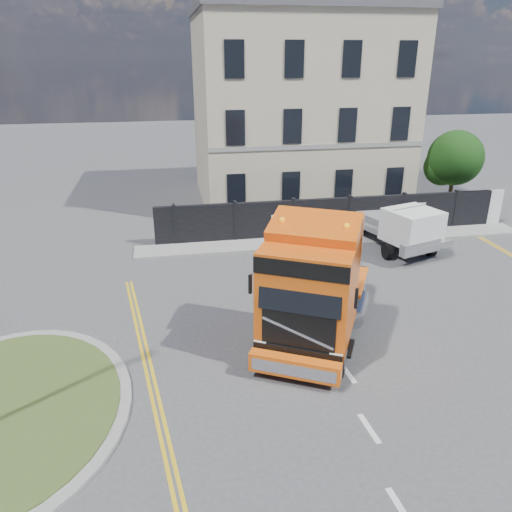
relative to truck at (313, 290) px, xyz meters
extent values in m
plane|color=#424244|center=(-2.07, 0.97, -1.90)|extent=(120.00, 120.00, 0.00)
cube|color=black|center=(3.93, 9.97, -0.90)|extent=(18.00, 0.25, 2.00)
cube|color=silver|center=(12.43, 9.97, -0.90)|extent=(2.60, 0.12, 2.00)
cube|color=#B9B293|center=(3.93, 17.47, 3.60)|extent=(12.00, 10.00, 11.00)
cube|color=#4C4C51|center=(3.93, 17.47, 9.35)|extent=(12.30, 10.30, 0.50)
cylinder|color=#382619|center=(12.43, 12.97, -0.70)|extent=(0.24, 0.24, 2.40)
sphere|color=black|center=(12.43, 12.97, 1.30)|extent=(3.20, 3.20, 3.20)
sphere|color=black|center=(11.93, 13.37, 0.70)|extent=(2.20, 2.20, 2.20)
cube|color=gray|center=(3.93, 9.07, -1.84)|extent=(20.00, 1.60, 0.12)
cube|color=black|center=(0.56, 1.05, -1.11)|extent=(5.42, 7.12, 0.48)
cube|color=#EA5B10|center=(-0.31, -0.59, 0.38)|extent=(3.63, 3.68, 2.97)
cube|color=#EA5B10|center=(0.21, 0.39, 1.60)|extent=(2.79, 2.08, 1.49)
cube|color=black|center=(-0.95, -1.79, 0.80)|extent=(2.09, 1.15, 1.11)
cube|color=#EA5B10|center=(-1.11, -2.09, -1.32)|extent=(2.52, 1.57, 0.58)
cylinder|color=black|center=(-1.72, -0.80, -1.35)|extent=(0.82, 1.13, 1.10)
cylinder|color=gray|center=(-1.72, -0.80, -1.35)|extent=(0.62, 0.71, 0.61)
cylinder|color=black|center=(0.30, -1.88, -1.35)|extent=(0.82, 1.13, 1.10)
cylinder|color=gray|center=(0.30, -1.88, -1.35)|extent=(0.62, 0.71, 0.61)
cylinder|color=black|center=(0.04, 2.52, -1.35)|extent=(0.82, 1.13, 1.10)
cylinder|color=gray|center=(0.04, 2.52, -1.35)|extent=(0.62, 0.71, 0.61)
cylinder|color=black|center=(2.06, 1.45, -1.35)|extent=(0.82, 1.13, 1.10)
cylinder|color=gray|center=(2.06, 1.45, -1.35)|extent=(0.62, 0.71, 0.61)
cylinder|color=black|center=(0.64, 3.65, -1.35)|extent=(0.82, 1.13, 1.10)
cylinder|color=gray|center=(0.64, 3.65, -1.35)|extent=(0.62, 0.71, 0.61)
cylinder|color=black|center=(2.66, 2.58, -1.35)|extent=(0.82, 1.13, 1.10)
cylinder|color=gray|center=(2.66, 2.58, -1.35)|extent=(0.62, 0.71, 0.61)
cube|color=slate|center=(6.60, 8.08, -1.10)|extent=(3.71, 5.86, 0.28)
cube|color=silver|center=(6.60, 6.37, -0.36)|extent=(2.68, 2.61, 1.48)
cylinder|color=black|center=(5.52, 6.37, -1.50)|extent=(0.28, 0.80, 0.80)
cylinder|color=black|center=(7.68, 6.37, -1.50)|extent=(0.28, 0.80, 0.80)
cylinder|color=black|center=(5.52, 9.79, -1.50)|extent=(0.28, 0.80, 0.80)
cylinder|color=black|center=(7.68, 9.79, -1.50)|extent=(0.28, 0.80, 0.80)
camera|label=1|loc=(-4.34, -13.62, 6.90)|focal=35.00mm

